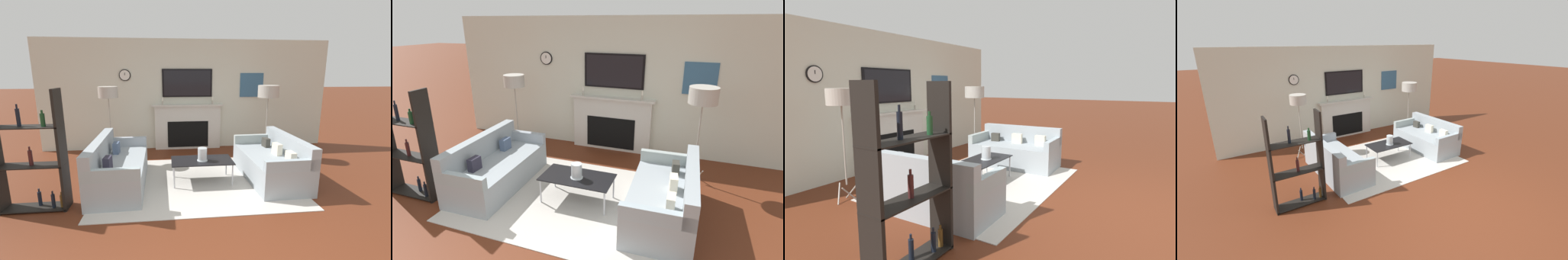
{
  "view_description": "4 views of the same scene",
  "coord_description": "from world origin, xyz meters",
  "views": [
    {
      "loc": [
        -0.5,
        -1.88,
        1.93
      ],
      "look_at": [
        0.03,
        3.07,
        0.81
      ],
      "focal_mm": 24.0,
      "sensor_mm": 36.0,
      "label": 1
    },
    {
      "loc": [
        1.6,
        -1.28,
        2.59
      ],
      "look_at": [
        0.04,
        3.01,
        0.96
      ],
      "focal_mm": 28.0,
      "sensor_mm": 36.0,
      "label": 2
    },
    {
      "loc": [
        -4.3,
        -0.16,
        1.68
      ],
      "look_at": [
        0.13,
        2.57,
        0.9
      ],
      "focal_mm": 28.0,
      "sensor_mm": 36.0,
      "label": 3
    },
    {
      "loc": [
        -3.47,
        -2.42,
        2.85
      ],
      "look_at": [
        -0.2,
        2.76,
        0.74
      ],
      "focal_mm": 24.0,
      "sensor_mm": 36.0,
      "label": 4
    }
  ],
  "objects": [
    {
      "name": "fireplace_wall",
      "position": [
        0.01,
        4.67,
        1.22
      ],
      "size": [
        7.2,
        0.28,
        2.7
      ],
      "color": "silver",
      "rests_on": "ground_plane"
    },
    {
      "name": "couch_right",
      "position": [
        1.37,
        2.47,
        0.29
      ],
      "size": [
        0.91,
        1.74,
        0.8
      ],
      "color": "#97A1A7",
      "rests_on": "ground_plane"
    },
    {
      "name": "floor_lamp_right",
      "position": [
        1.71,
        3.69,
        1.49
      ],
      "size": [
        0.45,
        0.45,
        1.64
      ],
      "color": "#9E998E",
      "rests_on": "ground_plane"
    },
    {
      "name": "floor_lamp_left",
      "position": [
        -1.71,
        3.69,
        1.49
      ],
      "size": [
        0.39,
        0.39,
        1.64
      ],
      "color": "#9E998E",
      "rests_on": "ground_plane"
    },
    {
      "name": "hurricane_candle",
      "position": [
        0.08,
        2.41,
        0.51
      ],
      "size": [
        0.18,
        0.18,
        0.23
      ],
      "color": "silver",
      "rests_on": "coffee_table"
    },
    {
      "name": "coffee_table",
      "position": [
        0.08,
        2.45,
        0.38
      ],
      "size": [
        1.07,
        0.57,
        0.41
      ],
      "color": "black",
      "rests_on": "ground_plane"
    },
    {
      "name": "shelf_unit",
      "position": [
        -2.39,
        1.75,
        0.79
      ],
      "size": [
        0.91,
        0.28,
        1.71
      ],
      "color": "black",
      "rests_on": "ground_plane"
    },
    {
      "name": "couch_left",
      "position": [
        -1.37,
        2.46,
        0.29
      ],
      "size": [
        0.86,
        1.9,
        0.82
      ],
      "color": "#97A1A7",
      "rests_on": "ground_plane"
    },
    {
      "name": "area_rug",
      "position": [
        0.0,
        2.47,
        0.01
      ],
      "size": [
        3.35,
        2.42,
        0.01
      ],
      "color": "beige",
      "rests_on": "ground_plane"
    }
  ]
}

